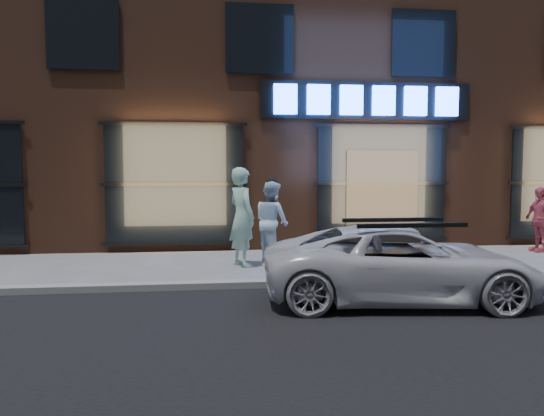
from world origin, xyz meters
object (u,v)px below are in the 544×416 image
(passerby, at_px, (539,219))
(white_suv, at_px, (402,264))
(man_cap, at_px, (272,221))
(man_bowtie, at_px, (242,217))

(passerby, distance_m, white_suv, 6.42)
(passerby, relative_size, white_suv, 0.38)
(white_suv, bearing_deg, passerby, -43.31)
(man_cap, relative_size, white_suv, 0.42)
(man_bowtie, height_order, man_cap, man_bowtie)
(white_suv, bearing_deg, man_bowtie, 41.54)
(man_cap, relative_size, passerby, 1.11)
(white_suv, bearing_deg, man_cap, 28.97)
(man_cap, height_order, passerby, man_cap)
(man_bowtie, relative_size, passerby, 1.30)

